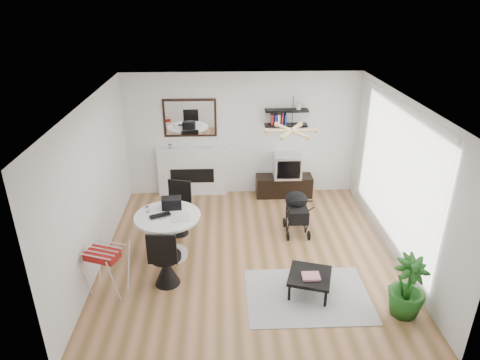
{
  "coord_description": "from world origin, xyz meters",
  "views": [
    {
      "loc": [
        -0.41,
        -6.28,
        4.28
      ],
      "look_at": [
        -0.13,
        0.4,
        1.24
      ],
      "focal_mm": 32.0,
      "sensor_mm": 36.0,
      "label": 1
    }
  ],
  "objects_px": {
    "tv_console": "(284,186)",
    "fireplace": "(192,166)",
    "dining_table": "(169,229)",
    "potted_plant": "(408,287)",
    "drying_rack": "(107,270)",
    "crt_tv": "(287,166)",
    "stroller": "(297,214)",
    "coffee_table": "(310,277)"
  },
  "relations": [
    {
      "from": "dining_table",
      "to": "drying_rack",
      "type": "bearing_deg",
      "value": -130.7
    },
    {
      "from": "crt_tv",
      "to": "drying_rack",
      "type": "height_order",
      "value": "crt_tv"
    },
    {
      "from": "stroller",
      "to": "coffee_table",
      "type": "bearing_deg",
      "value": -92.73
    },
    {
      "from": "crt_tv",
      "to": "potted_plant",
      "type": "bearing_deg",
      "value": -73.46
    },
    {
      "from": "crt_tv",
      "to": "dining_table",
      "type": "xyz_separation_m",
      "value": [
        -2.33,
        -2.28,
        -0.18
      ]
    },
    {
      "from": "potted_plant",
      "to": "tv_console",
      "type": "bearing_deg",
      "value": 107.24
    },
    {
      "from": "drying_rack",
      "to": "crt_tv",
      "type": "bearing_deg",
      "value": 65.84
    },
    {
      "from": "tv_console",
      "to": "crt_tv",
      "type": "distance_m",
      "value": 0.49
    },
    {
      "from": "fireplace",
      "to": "crt_tv",
      "type": "bearing_deg",
      "value": -4.18
    },
    {
      "from": "potted_plant",
      "to": "stroller",
      "type": "bearing_deg",
      "value": 116.96
    },
    {
      "from": "stroller",
      "to": "drying_rack",
      "type": "bearing_deg",
      "value": -151.59
    },
    {
      "from": "drying_rack",
      "to": "coffee_table",
      "type": "distance_m",
      "value": 3.04
    },
    {
      "from": "drying_rack",
      "to": "stroller",
      "type": "height_order",
      "value": "stroller"
    },
    {
      "from": "tv_console",
      "to": "crt_tv",
      "type": "relative_size",
      "value": 2.09
    },
    {
      "from": "fireplace",
      "to": "stroller",
      "type": "bearing_deg",
      "value": -39.75
    },
    {
      "from": "fireplace",
      "to": "tv_console",
      "type": "relative_size",
      "value": 1.76
    },
    {
      "from": "fireplace",
      "to": "coffee_table",
      "type": "distance_m",
      "value": 4.03
    },
    {
      "from": "crt_tv",
      "to": "coffee_table",
      "type": "height_order",
      "value": "crt_tv"
    },
    {
      "from": "drying_rack",
      "to": "coffee_table",
      "type": "xyz_separation_m",
      "value": [
        3.04,
        -0.11,
        -0.13
      ]
    },
    {
      "from": "crt_tv",
      "to": "stroller",
      "type": "relative_size",
      "value": 0.68
    },
    {
      "from": "fireplace",
      "to": "coffee_table",
      "type": "xyz_separation_m",
      "value": [
        1.96,
        -3.5,
        -0.39
      ]
    },
    {
      "from": "stroller",
      "to": "dining_table",
      "type": "bearing_deg",
      "value": -162.36
    },
    {
      "from": "tv_console",
      "to": "potted_plant",
      "type": "relative_size",
      "value": 1.33
    },
    {
      "from": "crt_tv",
      "to": "dining_table",
      "type": "relative_size",
      "value": 0.53
    },
    {
      "from": "fireplace",
      "to": "tv_console",
      "type": "bearing_deg",
      "value": -4.2
    },
    {
      "from": "fireplace",
      "to": "stroller",
      "type": "height_order",
      "value": "fireplace"
    },
    {
      "from": "fireplace",
      "to": "potted_plant",
      "type": "xyz_separation_m",
      "value": [
        3.22,
        -4.01,
        -0.22
      ]
    },
    {
      "from": "stroller",
      "to": "fireplace",
      "type": "bearing_deg",
      "value": 140.42
    },
    {
      "from": "tv_console",
      "to": "coffee_table",
      "type": "distance_m",
      "value": 3.35
    },
    {
      "from": "drying_rack",
      "to": "fireplace",
      "type": "bearing_deg",
      "value": 92.45
    },
    {
      "from": "stroller",
      "to": "potted_plant",
      "type": "bearing_deg",
      "value": -62.88
    },
    {
      "from": "crt_tv",
      "to": "potted_plant",
      "type": "xyz_separation_m",
      "value": [
        1.14,
        -3.86,
        -0.25
      ]
    },
    {
      "from": "fireplace",
      "to": "stroller",
      "type": "relative_size",
      "value": 2.49
    },
    {
      "from": "stroller",
      "to": "coffee_table",
      "type": "distance_m",
      "value": 1.79
    },
    {
      "from": "drying_rack",
      "to": "coffee_table",
      "type": "height_order",
      "value": "drying_rack"
    },
    {
      "from": "tv_console",
      "to": "fireplace",
      "type": "bearing_deg",
      "value": 175.8
    },
    {
      "from": "dining_table",
      "to": "potted_plant",
      "type": "xyz_separation_m",
      "value": [
        3.48,
        -1.58,
        -0.07
      ]
    },
    {
      "from": "crt_tv",
      "to": "drying_rack",
      "type": "bearing_deg",
      "value": -134.3
    },
    {
      "from": "tv_console",
      "to": "stroller",
      "type": "bearing_deg",
      "value": -89.03
    },
    {
      "from": "fireplace",
      "to": "crt_tv",
      "type": "distance_m",
      "value": 2.08
    },
    {
      "from": "drying_rack",
      "to": "potted_plant",
      "type": "bearing_deg",
      "value": 11.91
    },
    {
      "from": "coffee_table",
      "to": "crt_tv",
      "type": "bearing_deg",
      "value": 87.99
    }
  ]
}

